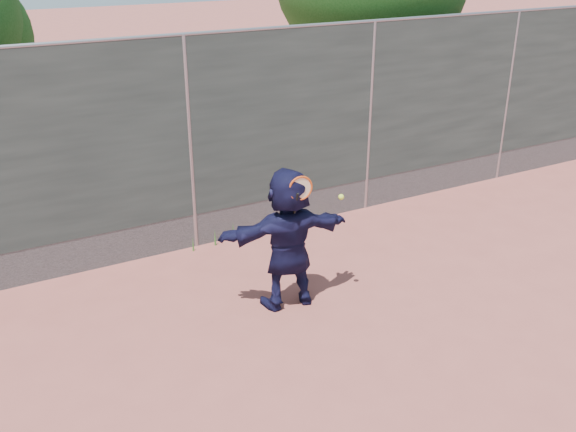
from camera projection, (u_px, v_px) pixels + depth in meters
ground at (322, 377)px, 6.56m from camera, size 80.00×80.00×0.00m
player at (288, 239)px, 7.56m from camera, size 1.67×0.72×1.75m
ball_ground at (327, 218)px, 10.19m from camera, size 0.07×0.07×0.07m
fence at (190, 141)px, 8.74m from camera, size 20.00×0.06×3.03m
swing_action at (305, 191)px, 7.18m from camera, size 0.72×0.13×0.51m
weed_clump at (218, 236)px, 9.35m from camera, size 0.68×0.07×0.30m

